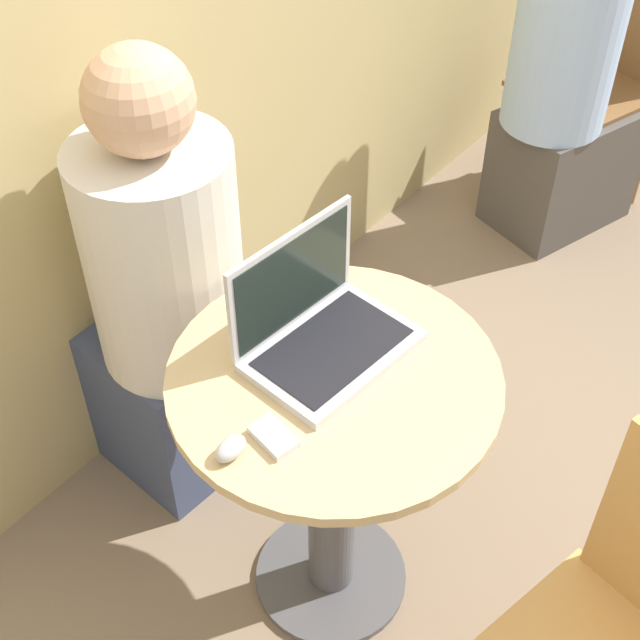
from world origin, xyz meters
TOP-DOWN VIEW (x-y plane):
  - ground_plane at (0.00, 0.00)m, footprint 12.00×12.00m
  - round_table at (0.00, 0.00)m, footprint 0.65×0.65m
  - laptop at (0.04, 0.07)m, footprint 0.34×0.25m
  - cell_phone at (-0.19, -0.01)m, footprint 0.07×0.10m
  - computer_mouse at (-0.26, 0.03)m, footprint 0.07×0.04m
  - person_seated at (0.06, 0.58)m, footprint 0.37×0.55m
  - chair_background at (1.88, 0.28)m, footprint 0.50×0.50m
  - person_background at (1.62, 0.28)m, footprint 0.55×0.44m

SIDE VIEW (x-z plane):
  - ground_plane at x=0.00m, z-range 0.00..0.00m
  - chair_background at x=1.88m, z-range 0.02..0.87m
  - person_background at x=1.62m, z-range -0.10..1.08m
  - round_table at x=0.00m, z-range 0.13..0.87m
  - person_seated at x=0.06m, z-range -0.10..1.13m
  - cell_phone at x=-0.19m, z-range 0.74..0.76m
  - computer_mouse at x=-0.26m, z-range 0.74..0.78m
  - laptop at x=0.04m, z-range 0.67..0.91m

